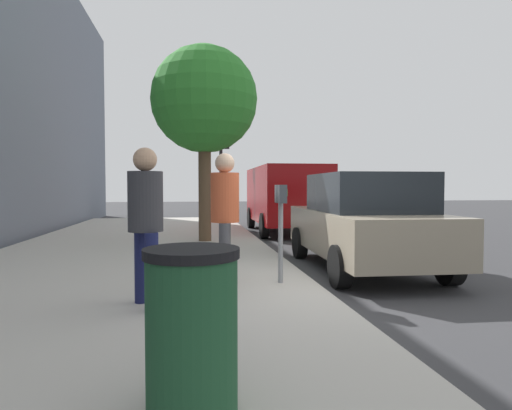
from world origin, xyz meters
TOP-DOWN VIEW (x-y plane):
  - ground_plane at (0.00, 0.00)m, footprint 80.00×80.00m
  - sidewalk_slab at (0.00, 3.00)m, footprint 28.00×6.00m
  - parking_meter at (0.04, 0.52)m, footprint 0.36×0.12m
  - pedestrian_at_meter at (0.09, 1.32)m, footprint 0.55×0.40m
  - pedestrian_bystander at (-0.97, 2.31)m, footprint 0.52×0.40m
  - parked_sedan_near at (1.54, -1.35)m, footprint 4.46×2.09m
  - parked_van_far at (8.37, -1.35)m, footprint 5.24×2.21m
  - street_tree at (5.19, 1.43)m, footprint 2.70×2.70m
  - traffic_signal at (9.97, 0.58)m, footprint 0.24×0.44m
  - trash_bin at (-3.46, 1.80)m, footprint 0.59×0.59m

SIDE VIEW (x-z plane):
  - ground_plane at x=0.00m, z-range 0.00..0.00m
  - sidewalk_slab at x=0.00m, z-range 0.00..0.15m
  - trash_bin at x=-3.46m, z-range 0.15..1.16m
  - parked_sedan_near at x=1.54m, z-range 0.01..1.78m
  - parking_meter at x=0.04m, z-range 0.46..1.87m
  - pedestrian_bystander at x=-0.97m, z-range 0.33..2.15m
  - parked_van_far at x=8.37m, z-range 0.17..2.35m
  - pedestrian_at_meter at x=0.09m, z-range 0.33..2.19m
  - traffic_signal at x=9.97m, z-range 0.78..4.38m
  - street_tree at x=5.19m, z-range 1.24..6.19m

